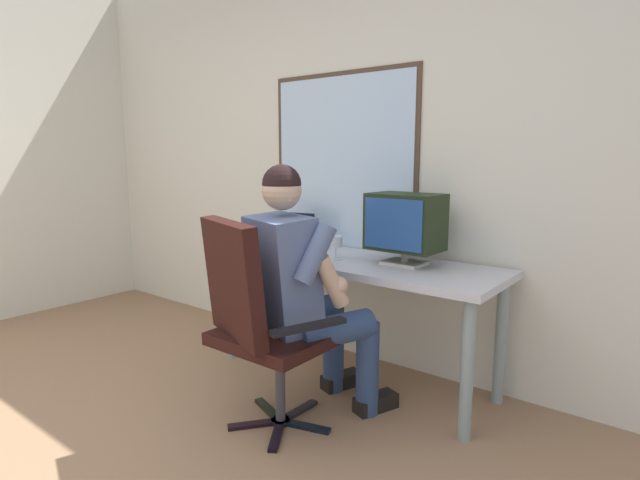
% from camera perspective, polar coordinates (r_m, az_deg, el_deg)
% --- Properties ---
extents(wall_rear, '(5.43, 0.08, 2.82)m').
position_cam_1_polar(wall_rear, '(3.34, 3.83, 10.59)').
color(wall_rear, silver).
rests_on(wall_rear, ground).
extents(desk, '(1.76, 0.61, 0.74)m').
position_cam_1_polar(desk, '(2.98, 3.72, -3.90)').
color(desk, gray).
rests_on(desk, ground).
extents(office_chair, '(0.71, 0.64, 1.05)m').
position_cam_1_polar(office_chair, '(2.43, -7.11, -8.28)').
color(office_chair, black).
rests_on(office_chair, ground).
extents(person_seated, '(0.67, 0.81, 1.30)m').
position_cam_1_polar(person_seated, '(2.53, -1.87, -5.38)').
color(person_seated, navy).
rests_on(person_seated, ground).
extents(crt_monitor, '(0.40, 0.28, 0.40)m').
position_cam_1_polar(crt_monitor, '(2.81, 9.64, 1.94)').
color(crt_monitor, beige).
rests_on(crt_monitor, desk).
extents(laptop, '(0.36, 0.33, 0.23)m').
position_cam_1_polar(laptop, '(3.35, -3.45, 0.22)').
color(laptop, black).
rests_on(laptop, desk).
extents(wine_glass, '(0.08, 0.08, 0.14)m').
position_cam_1_polar(wine_glass, '(2.92, 1.80, -0.34)').
color(wine_glass, silver).
rests_on(wine_glass, desk).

